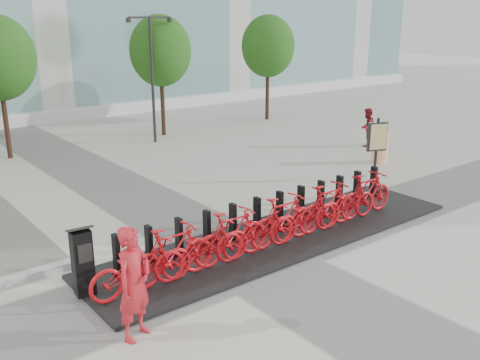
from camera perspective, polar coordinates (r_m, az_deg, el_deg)
ground at (r=11.66m, az=0.70°, el=-8.25°), size 120.00×120.00×0.00m
tree_2 at (r=23.35m, az=-8.49°, el=13.45°), size 2.60×2.60×5.10m
tree_3 at (r=26.84m, az=3.00°, el=14.05°), size 2.60×2.60×5.10m
streetlamp at (r=22.02m, az=-9.40°, el=12.01°), size 2.00×0.20×5.00m
dock_pad at (r=12.63m, az=4.47°, el=-6.05°), size 9.60×2.40×0.08m
dock_rail_posts at (r=12.82m, az=3.28°, el=-3.43°), size 8.02×0.50×0.85m
bike_0 at (r=10.09m, az=-10.82°, el=-9.08°), size 1.94×0.68×1.02m
bike_1 at (r=10.38m, az=-7.29°, el=-7.80°), size 1.88×0.53×1.13m
bike_2 at (r=10.75m, az=-3.97°, el=-7.12°), size 1.94×0.68×1.02m
bike_3 at (r=11.11m, az=-0.90°, el=-5.93°), size 1.88×0.53×1.13m
bike_4 at (r=11.55m, az=1.96°, el=-5.32°), size 1.94×0.68×1.02m
bike_5 at (r=11.97m, az=4.60°, el=-4.25°), size 1.88×0.53×1.13m
bike_6 at (r=12.47m, az=7.04°, el=-3.73°), size 1.94×0.68×1.02m
bike_7 at (r=12.94m, az=9.31°, el=-2.77°), size 1.88×0.53×1.13m
bike_8 at (r=13.47m, az=11.38°, el=-2.33°), size 1.94×0.68×1.02m
bike_9 at (r=13.99m, az=13.32°, el=-1.49°), size 1.88×0.53×1.13m
kiosk at (r=10.20m, az=-16.45°, el=-8.31°), size 0.45×0.39×1.37m
worker_red at (r=8.74m, az=-11.23°, el=-10.77°), size 0.82×0.70×1.91m
pedestrian at (r=21.93m, az=13.38°, el=5.49°), size 0.86×0.75×1.53m
construction_barrel at (r=19.54m, az=14.71°, el=3.32°), size 0.67×0.67×1.07m
map_sign at (r=17.21m, az=14.42°, el=4.22°), size 0.64×0.34×2.00m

